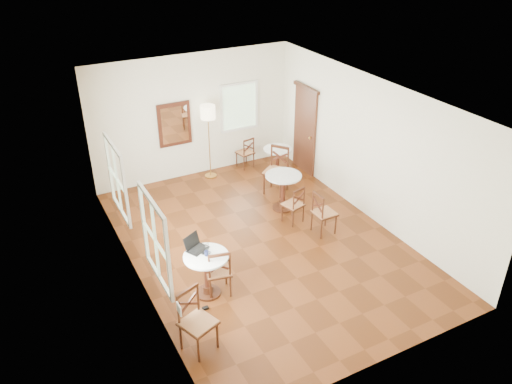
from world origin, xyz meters
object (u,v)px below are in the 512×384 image
chair_back_a (246,152)px  mouse (204,253)px  cafe_table_near (207,270)px  chair_back_b (277,171)px  power_adapter (205,308)px  chair_mid_a (294,205)px  navy_mug (207,253)px  water_glass (207,247)px  chair_near_b (197,322)px  cafe_table_mid (283,188)px  floor_lamp (208,117)px  cafe_table_back (277,159)px  chair_mid_b (323,213)px  laptop (195,246)px  chair_near_a (218,271)px

chair_back_a → mouse: bearing=43.8°
cafe_table_near → mouse: (-0.01, 0.05, 0.32)m
chair_back_b → power_adapter: 4.30m
chair_mid_a → chair_back_b: bearing=-119.6°
navy_mug → power_adapter: (-0.21, -0.34, -0.83)m
water_glass → mouse: bearing=-137.8°
chair_near_b → navy_mug: size_ratio=9.45×
cafe_table_mid → floor_lamp: floor_lamp is taller
cafe_table_back → cafe_table_mid: bearing=-115.5°
cafe_table_back → chair_mid_b: chair_mid_b is taller
chair_near_b → chair_back_a: size_ratio=1.24×
laptop → cafe_table_back: bearing=14.5°
cafe_table_back → chair_back_a: chair_back_a is taller
cafe_table_back → cafe_table_near: bearing=-134.5°
cafe_table_back → chair_mid_a: size_ratio=0.87×
cafe_table_near → navy_mug: 0.35m
chair_back_a → power_adapter: size_ratio=7.83×
chair_near_a → water_glass: bearing=-53.8°
power_adapter → chair_mid_a: bearing=31.4°
cafe_table_mid → cafe_table_near: bearing=-143.9°
chair_near_a → laptop: (-0.26, 0.33, 0.41)m
cafe_table_near → floor_lamp: floor_lamp is taller
cafe_table_near → chair_mid_b: 2.91m
chair_back_b → power_adapter: chair_back_b is taller
chair_near_a → cafe_table_back: bearing=-119.8°
cafe_table_near → water_glass: bearing=58.7°
chair_mid_b → chair_mid_a: bearing=26.3°
laptop → power_adapter: size_ratio=4.13×
cafe_table_near → chair_near_b: chair_near_b is taller
chair_mid_a → water_glass: water_glass is taller
chair_mid_b → power_adapter: bearing=108.3°
cafe_table_back → power_adapter: cafe_table_back is taller
chair_mid_b → laptop: size_ratio=2.13×
laptop → chair_back_b: bearing=11.0°
chair_back_b → water_glass: bearing=-84.9°
chair_back_a → floor_lamp: floor_lamp is taller
mouse → navy_mug: navy_mug is taller
cafe_table_mid → power_adapter: bearing=-141.3°
cafe_table_back → navy_mug: 4.70m
chair_near_b → chair_back_b: (3.47, 3.71, 0.04)m
chair_mid_a → water_glass: 2.72m
chair_mid_a → cafe_table_back: bearing=-125.9°
cafe_table_back → navy_mug: (-3.28, -3.35, 0.40)m
cafe_table_back → chair_mid_a: (-0.78, -2.04, -0.03)m
chair_back_a → laptop: bearing=41.6°
water_glass → chair_mid_b: bearing=11.2°
cafe_table_back → laptop: (-3.38, -3.09, 0.41)m
chair_mid_a → chair_back_b: chair_back_b is taller
laptop → cafe_table_near: bearing=-100.6°
cafe_table_mid → water_glass: (-2.51, -1.75, 0.34)m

